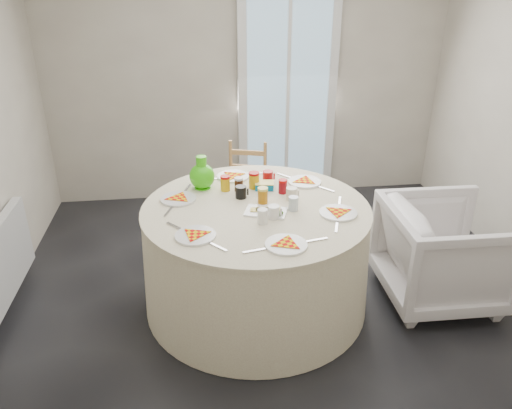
{
  "coord_description": "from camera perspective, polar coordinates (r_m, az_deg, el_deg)",
  "views": [
    {
      "loc": [
        -0.53,
        -3.0,
        2.27
      ],
      "look_at": [
        -0.16,
        0.03,
        0.8
      ],
      "focal_mm": 35.0,
      "sensor_mm": 36.0,
      "label": 1
    }
  ],
  "objects": [
    {
      "name": "armchair",
      "position": [
        3.89,
        20.63,
        -5.09
      ],
      "size": [
        0.77,
        0.82,
        0.84
      ],
      "primitive_type": "imported",
      "rotation": [
        0.0,
        0.0,
        1.56
      ],
      "color": "silver",
      "rests_on": "floor"
    },
    {
      "name": "mugs_glasses",
      "position": [
        3.44,
        1.44,
        0.51
      ],
      "size": [
        0.7,
        0.7,
        0.11
      ],
      "primitive_type": null,
      "rotation": [
        0.0,
        0.0,
        0.24
      ],
      "color": "#9D9D9D",
      "rests_on": "table"
    },
    {
      "name": "butter_tub",
      "position": [
        3.68,
        0.95,
        1.82
      ],
      "size": [
        0.15,
        0.12,
        0.06
      ],
      "primitive_type": "cube",
      "rotation": [
        0.0,
        0.0,
        -0.12
      ],
      "color": "#02628F",
      "rests_on": "table"
    },
    {
      "name": "jar_cluster",
      "position": [
        3.62,
        -0.4,
        2.0
      ],
      "size": [
        0.51,
        0.35,
        0.14
      ],
      "primitive_type": null,
      "rotation": [
        0.0,
        0.0,
        -0.28
      ],
      "color": "brown",
      "rests_on": "table"
    },
    {
      "name": "glass_door",
      "position": [
        5.19,
        3.57,
        12.0
      ],
      "size": [
        1.0,
        0.08,
        2.1
      ],
      "primitive_type": "cube",
      "color": "silver",
      "rests_on": "floor"
    },
    {
      "name": "floor",
      "position": [
        3.8,
        2.46,
        -11.03
      ],
      "size": [
        4.0,
        4.0,
        0.0
      ],
      "primitive_type": "plane",
      "color": "black",
      "rests_on": "ground"
    },
    {
      "name": "cheese_platter",
      "position": [
        3.33,
        1.13,
        -1.11
      ],
      "size": [
        0.31,
        0.25,
        0.03
      ],
      "primitive_type": null,
      "rotation": [
        0.0,
        0.0,
        -0.32
      ],
      "color": "silver",
      "rests_on": "table"
    },
    {
      "name": "wooden_chair",
      "position": [
        4.53,
        -1.28,
        2.26
      ],
      "size": [
        0.46,
        0.45,
        0.84
      ],
      "primitive_type": null,
      "rotation": [
        0.0,
        0.0,
        -0.29
      ],
      "color": "#A48B49",
      "rests_on": "floor"
    },
    {
      "name": "radiator",
      "position": [
        3.98,
        -26.9,
        -5.81
      ],
      "size": [
        0.07,
        1.0,
        0.55
      ],
      "primitive_type": "cube",
      "color": "silver",
      "rests_on": "floor"
    },
    {
      "name": "place_settings",
      "position": [
        3.41,
        0.0,
        -0.45
      ],
      "size": [
        1.61,
        1.61,
        0.03
      ],
      "primitive_type": null,
      "rotation": [
        0.0,
        0.0,
        0.2
      ],
      "color": "silver",
      "rests_on": "table"
    },
    {
      "name": "wall_back",
      "position": [
        5.12,
        -1.0,
        14.74
      ],
      "size": [
        4.0,
        0.02,
        2.6
      ],
      "primitive_type": "cube",
      "color": "#BCB5A3",
      "rests_on": "floor"
    },
    {
      "name": "green_pitcher",
      "position": [
        3.68,
        -6.18,
        3.14
      ],
      "size": [
        0.21,
        0.21,
        0.24
      ],
      "primitive_type": null,
      "rotation": [
        0.0,
        0.0,
        -0.16
      ],
      "color": "#37C70F",
      "rests_on": "table"
    },
    {
      "name": "table",
      "position": [
        3.6,
        0.0,
        -6.11
      ],
      "size": [
        1.62,
        1.62,
        0.82
      ],
      "primitive_type": "cylinder",
      "color": "#F3EDC3",
      "rests_on": "floor"
    }
  ]
}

